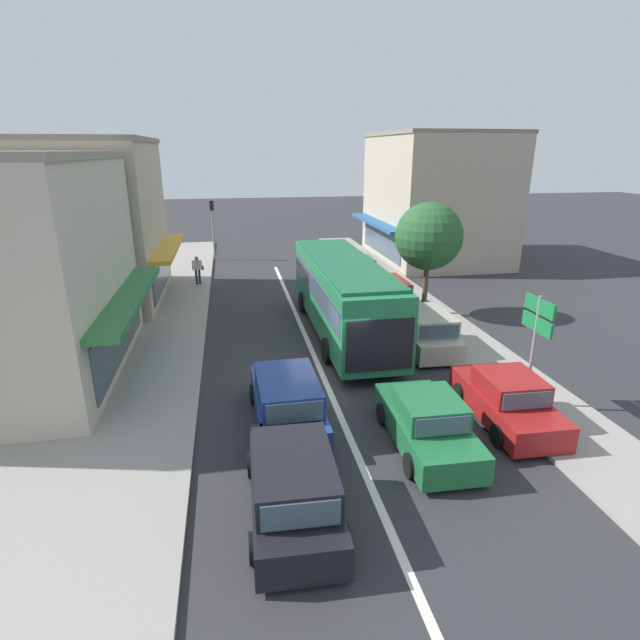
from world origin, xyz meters
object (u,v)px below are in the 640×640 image
at_px(parked_wagon_kerb_second, 424,330).
at_px(parked_hatchback_kerb_rear, 358,271).
at_px(parked_sedan_kerb_front, 507,400).
at_px(traffic_light_downstreet, 212,220).
at_px(pedestrian_with_handbag_near, 198,268).
at_px(street_tree_right, 429,237).
at_px(city_bus, 343,291).
at_px(wagon_behind_bus_mid, 293,484).
at_px(directional_road_sign, 537,326).
at_px(wagon_queue_gap_filler, 287,401).
at_px(sedan_behind_bus_near, 427,424).
at_px(parked_wagon_kerb_third, 386,295).

height_order(parked_wagon_kerb_second, parked_hatchback_kerb_rear, parked_wagon_kerb_second).
bearing_deg(parked_sedan_kerb_front, traffic_light_downstreet, 109.61).
xyz_separation_m(parked_sedan_kerb_front, parked_wagon_kerb_second, (-0.24, 5.80, 0.08)).
relative_size(traffic_light_downstreet, pedestrian_with_handbag_near, 2.58).
xyz_separation_m(street_tree_right, pedestrian_with_handbag_near, (-10.87, 7.42, -2.72)).
bearing_deg(parked_wagon_kerb_second, city_bus, 141.95).
xyz_separation_m(traffic_light_downstreet, pedestrian_with_handbag_near, (-0.80, -7.40, -1.79)).
bearing_deg(wagon_behind_bus_mid, directional_road_sign, 23.78).
bearing_deg(wagon_queue_gap_filler, parked_sedan_kerb_front, -8.32).
bearing_deg(parked_wagon_kerb_second, sedan_behind_bus_near, -110.87).
relative_size(parked_hatchback_kerb_rear, street_tree_right, 0.69).
bearing_deg(parked_wagon_kerb_second, street_tree_right, 68.44).
xyz_separation_m(parked_wagon_kerb_third, traffic_light_downstreet, (-8.57, 13.53, 2.11)).
bearing_deg(pedestrian_with_handbag_near, city_bus, -54.71).
height_order(wagon_behind_bus_mid, parked_hatchback_kerb_rear, wagon_behind_bus_mid).
distance_m(city_bus, parked_sedan_kerb_front, 8.67).
bearing_deg(sedan_behind_bus_near, pedestrian_with_handbag_near, 110.64).
xyz_separation_m(city_bus, street_tree_right, (4.39, 1.73, 1.90)).
xyz_separation_m(city_bus, sedan_behind_bus_near, (0.30, -8.85, -1.22)).
bearing_deg(traffic_light_downstreet, pedestrian_with_handbag_near, -96.16).
relative_size(wagon_behind_bus_mid, street_tree_right, 0.85).
distance_m(sedan_behind_bus_near, street_tree_right, 11.76).
relative_size(wagon_behind_bus_mid, traffic_light_downstreet, 1.08).
distance_m(wagon_behind_bus_mid, traffic_light_downstreet, 27.55).
bearing_deg(street_tree_right, sedan_behind_bus_near, -111.13).
distance_m(wagon_queue_gap_filler, traffic_light_downstreet, 23.87).
xyz_separation_m(city_bus, pedestrian_with_handbag_near, (-6.48, 9.15, -0.81)).
distance_m(wagon_behind_bus_mid, parked_wagon_kerb_second, 10.71).
xyz_separation_m(wagon_behind_bus_mid, parked_sedan_kerb_front, (6.61, 2.82, -0.08)).
distance_m(parked_hatchback_kerb_rear, traffic_light_downstreet, 12.02).
xyz_separation_m(city_bus, parked_sedan_kerb_front, (3.07, -8.02, -1.22)).
distance_m(city_bus, directional_road_sign, 8.56).
height_order(directional_road_sign, street_tree_right, street_tree_right).
bearing_deg(directional_road_sign, pedestrian_with_handbag_near, 122.33).
relative_size(city_bus, wagon_queue_gap_filler, 2.40).
height_order(wagon_queue_gap_filler, wagon_behind_bus_mid, same).
xyz_separation_m(city_bus, parked_wagon_kerb_third, (2.89, 3.02, -1.14)).
height_order(city_bus, directional_road_sign, directional_road_sign).
height_order(parked_hatchback_kerb_rear, directional_road_sign, directional_road_sign).
xyz_separation_m(parked_wagon_kerb_second, pedestrian_with_handbag_near, (-9.31, 11.37, 0.32)).
xyz_separation_m(wagon_queue_gap_filler, street_tree_right, (7.61, 8.83, 3.04)).
relative_size(parked_hatchback_kerb_rear, traffic_light_downstreet, 0.88).
height_order(parked_sedan_kerb_front, street_tree_right, street_tree_right).
height_order(sedan_behind_bus_near, wagon_queue_gap_filler, wagon_queue_gap_filler).
xyz_separation_m(parked_wagon_kerb_second, parked_wagon_kerb_third, (0.06, 5.24, 0.00)).
bearing_deg(parked_hatchback_kerb_rear, traffic_light_downstreet, 136.25).
distance_m(wagon_behind_bus_mid, parked_sedan_kerb_front, 7.18).
height_order(parked_wagon_kerb_second, directional_road_sign, directional_road_sign).
bearing_deg(street_tree_right, parked_hatchback_kerb_rear, 102.95).
bearing_deg(parked_wagon_kerb_third, parked_wagon_kerb_second, -90.71).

